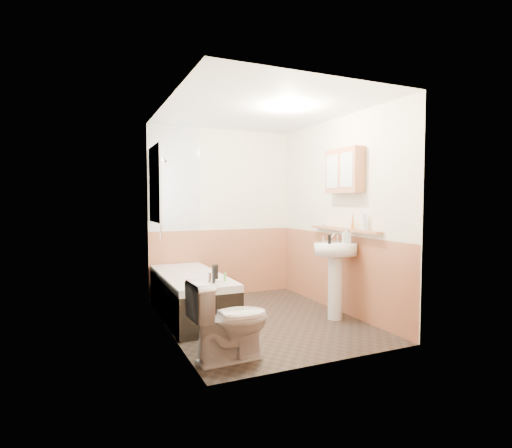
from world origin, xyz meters
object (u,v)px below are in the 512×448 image
Objects in this scene: sink at (336,265)px; medicine_cabinet at (344,171)px; bathtub at (191,294)px; toilet at (230,321)px; pine_shelf at (343,229)px.

medicine_cabinet is (0.17, 0.09, 1.14)m from sink.
bathtub is 1.48m from toilet.
medicine_cabinet is at bearing -122.98° from pine_shelf.
bathtub is 2.91× the size of medicine_cabinet.
sink is at bearing -27.53° from bathtub.
toilet is 1.21× the size of medicine_cabinet.
sink is (1.60, 0.66, 0.30)m from toilet.
medicine_cabinet is (1.77, 0.75, 1.44)m from toilet.
sink is (1.57, -0.82, 0.38)m from bathtub.
pine_shelf is at bearing -21.26° from bathtub.
pine_shelf reaches higher than toilet.
toilet is at bearing -149.17° from sink.
pine_shelf reaches higher than bathtub.
medicine_cabinet is (1.74, -0.73, 1.52)m from bathtub.
medicine_cabinet is at bearing 35.12° from sink.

